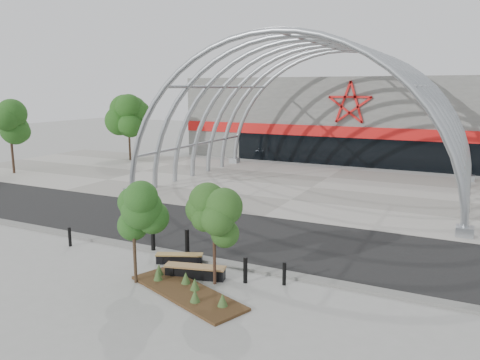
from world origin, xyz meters
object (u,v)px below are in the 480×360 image
Objects in this scene: street_tree_0 at (133,211)px; bench_1 at (195,272)px; street_tree_1 at (214,220)px; bollard_2 at (187,242)px; bench_0 at (179,259)px.

street_tree_0 reaches higher than bench_1.
street_tree_1 is (2.65, 1.17, -0.28)m from street_tree_0.
bollard_2 is (0.12, 3.28, -2.13)m from street_tree_0.
bollard_2 reaches higher than bench_1.
bollard_2 reaches higher than bench_0.
bench_1 is at bearing 170.78° from street_tree_1.
street_tree_0 reaches higher than street_tree_1.
bench_1 is 2.56m from bollard_2.
bench_1 is (1.73, 1.31, -2.46)m from street_tree_0.
street_tree_1 is 2.99× the size of bollard_2.
street_tree_1 is at bearing -26.60° from bench_0.
bench_0 is at bearing 153.40° from street_tree_1.
street_tree_1 is 1.77× the size of bench_0.
bollard_2 is at bearing 140.13° from street_tree_1.
bollard_2 is (-1.61, 1.97, 0.33)m from bench_1.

